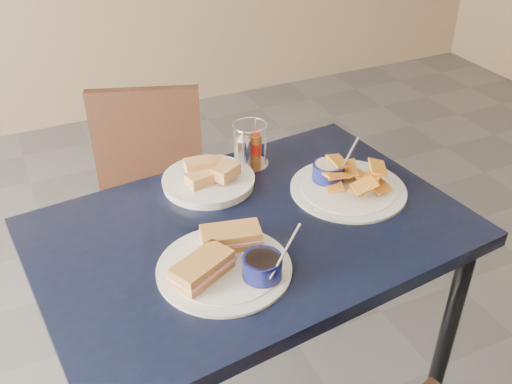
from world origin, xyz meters
name	(u,v)px	position (x,y,z in m)	size (l,w,h in m)	color
dining_table	(252,250)	(0.11, 0.12, 0.67)	(1.13, 0.81, 0.75)	black
chair_far	(144,191)	(-0.01, 0.82, 0.48)	(0.49, 0.49, 0.83)	black
sandwich_plate	(228,261)	(-0.01, 0.00, 0.77)	(0.32, 0.31, 0.12)	white
plantain_plate	(344,183)	(0.41, 0.17, 0.77)	(0.32, 0.32, 0.12)	white
bread_basket	(209,178)	(0.08, 0.35, 0.77)	(0.25, 0.25, 0.07)	white
condiment_caddy	(248,148)	(0.23, 0.40, 0.81)	(0.11, 0.11, 0.14)	silver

